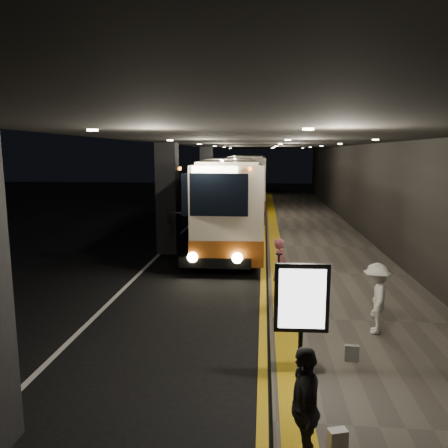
{
  "coord_description": "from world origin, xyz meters",
  "views": [
    {
      "loc": [
        2.32,
        -13.09,
        4.01
      ],
      "look_at": [
        1.04,
        0.98,
        1.7
      ],
      "focal_mm": 35.0,
      "sensor_mm": 36.0,
      "label": 1
    }
  ],
  "objects_px": {
    "coach_main": "(229,205)",
    "coach_third": "(252,175)",
    "passenger_waiting_white": "(376,298)",
    "bag_plain": "(337,440)",
    "stanchion_post": "(279,276)",
    "coach_second": "(246,185)",
    "passenger_boarding": "(280,267)",
    "bag_polka": "(352,353)",
    "passenger_waiting_grey": "(304,407)",
    "info_sign": "(302,300)"
  },
  "relations": [
    {
      "from": "passenger_boarding",
      "to": "bag_polka",
      "type": "height_order",
      "value": "passenger_boarding"
    },
    {
      "from": "passenger_boarding",
      "to": "bag_polka",
      "type": "bearing_deg",
      "value": -160.28
    },
    {
      "from": "coach_main",
      "to": "stanchion_post",
      "type": "bearing_deg",
      "value": -79.42
    },
    {
      "from": "passenger_waiting_grey",
      "to": "coach_third",
      "type": "bearing_deg",
      "value": 179.95
    },
    {
      "from": "passenger_boarding",
      "to": "bag_plain",
      "type": "height_order",
      "value": "passenger_boarding"
    },
    {
      "from": "bag_plain",
      "to": "stanchion_post",
      "type": "distance_m",
      "value": 6.2
    },
    {
      "from": "coach_main",
      "to": "coach_third",
      "type": "height_order",
      "value": "coach_main"
    },
    {
      "from": "passenger_boarding",
      "to": "bag_plain",
      "type": "distance_m",
      "value": 6.42
    },
    {
      "from": "coach_main",
      "to": "passenger_boarding",
      "type": "height_order",
      "value": "coach_main"
    },
    {
      "from": "coach_third",
      "to": "stanchion_post",
      "type": "relative_size",
      "value": 9.67
    },
    {
      "from": "coach_second",
      "to": "bag_polka",
      "type": "bearing_deg",
      "value": -84.25
    },
    {
      "from": "coach_main",
      "to": "passenger_boarding",
      "type": "distance_m",
      "value": 7.83
    },
    {
      "from": "coach_second",
      "to": "coach_main",
      "type": "bearing_deg",
      "value": -92.88
    },
    {
      "from": "coach_main",
      "to": "passenger_waiting_grey",
      "type": "bearing_deg",
      "value": -85.33
    },
    {
      "from": "passenger_waiting_grey",
      "to": "bag_plain",
      "type": "bearing_deg",
      "value": 120.64
    },
    {
      "from": "passenger_boarding",
      "to": "coach_third",
      "type": "bearing_deg",
      "value": 4.9
    },
    {
      "from": "coach_second",
      "to": "passenger_waiting_white",
      "type": "height_order",
      "value": "coach_second"
    },
    {
      "from": "bag_plain",
      "to": "info_sign",
      "type": "bearing_deg",
      "value": 99.08
    },
    {
      "from": "passenger_waiting_white",
      "to": "passenger_waiting_grey",
      "type": "xyz_separation_m",
      "value": [
        -1.91,
        -4.31,
        0.02
      ]
    },
    {
      "from": "coach_main",
      "to": "info_sign",
      "type": "relative_size",
      "value": 5.87
    },
    {
      "from": "coach_second",
      "to": "bag_plain",
      "type": "height_order",
      "value": "coach_second"
    },
    {
      "from": "coach_main",
      "to": "coach_third",
      "type": "bearing_deg",
      "value": 85.83
    },
    {
      "from": "passenger_boarding",
      "to": "passenger_waiting_grey",
      "type": "relative_size",
      "value": 0.99
    },
    {
      "from": "passenger_boarding",
      "to": "info_sign",
      "type": "bearing_deg",
      "value": -175.28
    },
    {
      "from": "passenger_waiting_white",
      "to": "bag_plain",
      "type": "height_order",
      "value": "passenger_waiting_white"
    },
    {
      "from": "info_sign",
      "to": "coach_third",
      "type": "bearing_deg",
      "value": 91.07
    },
    {
      "from": "coach_main",
      "to": "coach_second",
      "type": "bearing_deg",
      "value": 85.13
    },
    {
      "from": "coach_second",
      "to": "passenger_boarding",
      "type": "relative_size",
      "value": 7.49
    },
    {
      "from": "passenger_waiting_white",
      "to": "stanchion_post",
      "type": "distance_m",
      "value": 2.96
    },
    {
      "from": "passenger_boarding",
      "to": "info_sign",
      "type": "xyz_separation_m",
      "value": [
        0.2,
        -4.33,
        0.56
      ]
    },
    {
      "from": "coach_third",
      "to": "bag_polka",
      "type": "height_order",
      "value": "coach_third"
    },
    {
      "from": "coach_second",
      "to": "stanchion_post",
      "type": "height_order",
      "value": "coach_second"
    },
    {
      "from": "passenger_boarding",
      "to": "info_sign",
      "type": "relative_size",
      "value": 0.79
    },
    {
      "from": "info_sign",
      "to": "coach_main",
      "type": "bearing_deg",
      "value": 98.78
    },
    {
      "from": "coach_third",
      "to": "passenger_boarding",
      "type": "bearing_deg",
      "value": -84.92
    },
    {
      "from": "passenger_boarding",
      "to": "passenger_waiting_grey",
      "type": "height_order",
      "value": "passenger_waiting_grey"
    },
    {
      "from": "passenger_waiting_grey",
      "to": "bag_plain",
      "type": "height_order",
      "value": "passenger_waiting_grey"
    },
    {
      "from": "bag_plain",
      "to": "stanchion_post",
      "type": "relative_size",
      "value": 0.26
    },
    {
      "from": "passenger_waiting_white",
      "to": "bag_plain",
      "type": "distance_m",
      "value": 4.29
    },
    {
      "from": "coach_second",
      "to": "passenger_waiting_white",
      "type": "bearing_deg",
      "value": -81.8
    },
    {
      "from": "bag_polka",
      "to": "bag_plain",
      "type": "xyz_separation_m",
      "value": [
        -0.68,
        -2.58,
        -0.0
      ]
    },
    {
      "from": "stanchion_post",
      "to": "info_sign",
      "type": "bearing_deg",
      "value": -86.53
    },
    {
      "from": "coach_main",
      "to": "stanchion_post",
      "type": "xyz_separation_m",
      "value": [
        1.95,
        -7.75,
        -0.99
      ]
    },
    {
      "from": "coach_main",
      "to": "bag_plain",
      "type": "distance_m",
      "value": 14.2
    },
    {
      "from": "stanchion_post",
      "to": "coach_second",
      "type": "bearing_deg",
      "value": 94.99
    },
    {
      "from": "passenger_waiting_grey",
      "to": "info_sign",
      "type": "distance_m",
      "value": 2.42
    },
    {
      "from": "passenger_waiting_white",
      "to": "info_sign",
      "type": "distance_m",
      "value": 2.7
    },
    {
      "from": "coach_third",
      "to": "bag_plain",
      "type": "relative_size",
      "value": 37.65
    },
    {
      "from": "bag_polka",
      "to": "stanchion_post",
      "type": "distance_m",
      "value": 3.81
    },
    {
      "from": "coach_third",
      "to": "passenger_boarding",
      "type": "distance_m",
      "value": 34.74
    }
  ]
}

